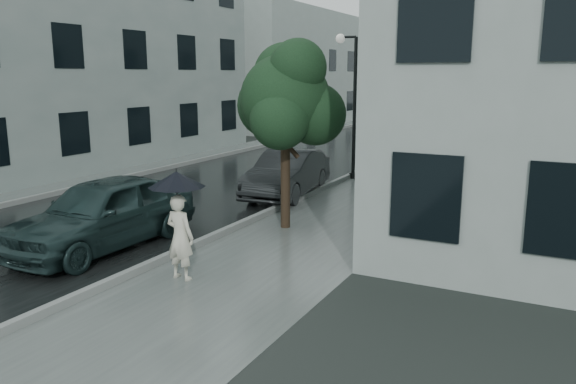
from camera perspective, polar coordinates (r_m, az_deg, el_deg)
The scene contains 14 objects.
ground at distance 10.31m, azimuth -7.06°, elevation -9.02°, with size 120.00×120.00×0.00m, color black.
sidewalk at distance 20.93m, azimuth 12.18°, elevation 1.57°, with size 3.50×60.00×0.01m, color slate.
kerb_near at distance 21.45m, azimuth 7.47°, elevation 2.18°, with size 0.15×60.00×0.15m, color slate.
asphalt_road at distance 22.85m, azimuth -0.83°, elevation 2.69°, with size 6.85×60.00×0.00m, color black.
kerb_far at distance 24.65m, azimuth -8.06°, elevation 3.42°, with size 0.15×60.00×0.15m, color slate.
sidewalk_far at distance 25.19m, azimuth -9.79°, elevation 3.39°, with size 1.70×60.00×0.01m, color #4C5451.
building_far_a at distance 25.00m, azimuth -24.02°, elevation 13.41°, with size 7.02×20.00×9.50m.
building_far_b at distance 42.54m, azimuth 0.11°, elevation 12.37°, with size 7.02×18.00×8.00m.
pedestrian at distance 10.30m, azimuth -10.90°, elevation -4.51°, with size 0.57×0.38×1.57m, color beige.
umbrella at distance 10.05m, azimuth -11.25°, elevation 1.28°, with size 1.29×1.29×1.11m.
street_tree at distance 13.30m, azimuth -0.11°, elevation 9.49°, with size 2.76×2.51×4.46m.
lamp_post at distance 19.96m, azimuth 6.36°, elevation 9.57°, with size 0.84×0.39×5.01m.
car_near at distance 12.58m, azimuth -18.30°, elevation -2.01°, with size 1.81×4.50×1.53m, color #1B2E2E.
car_far at distance 17.10m, azimuth -0.04°, elevation 1.92°, with size 1.47×4.21×1.39m, color black.
Camera 1 is at (5.45, -7.95, 3.67)m, focal length 35.00 mm.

